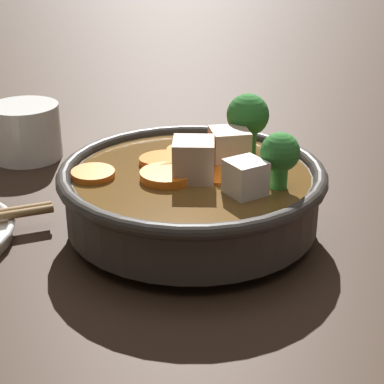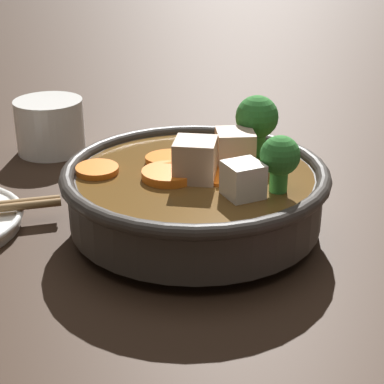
# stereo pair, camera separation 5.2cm
# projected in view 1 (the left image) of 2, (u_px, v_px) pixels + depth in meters

# --- Properties ---
(ground_plane) EXTENTS (3.00, 3.00, 0.00)m
(ground_plane) POSITION_uv_depth(u_px,v_px,m) (192.00, 230.00, 0.53)
(ground_plane) COLOR black
(stirfry_bowl) EXTENTS (0.22, 0.22, 0.10)m
(stirfry_bowl) POSITION_uv_depth(u_px,v_px,m) (194.00, 189.00, 0.52)
(stirfry_bowl) COLOR #38332D
(stirfry_bowl) RESTS_ON ground_plane
(tea_cup) EXTENTS (0.07, 0.07, 0.06)m
(tea_cup) POSITION_uv_depth(u_px,v_px,m) (26.00, 131.00, 0.67)
(tea_cup) COLOR white
(tea_cup) RESTS_ON ground_plane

